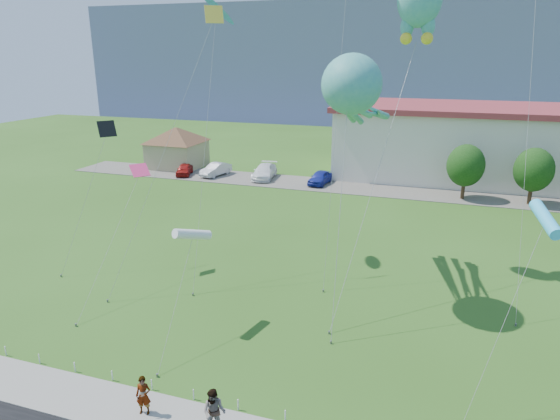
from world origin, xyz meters
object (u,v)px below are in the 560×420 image
(pavilion, at_px, (177,143))
(pedestrian_left, at_px, (143,395))
(octopus_kite, at_px, (355,95))
(parked_car_white, at_px, (264,172))
(parked_car_red, at_px, (184,169))
(parked_car_blue, at_px, (320,178))
(pedestrian_right, at_px, (214,412))
(parked_car_silver, at_px, (216,169))

(pavilion, relative_size, pedestrian_left, 5.59)
(pedestrian_left, height_order, octopus_kite, octopus_kite)
(pavilion, distance_m, parked_car_white, 12.93)
(pedestrian_left, relative_size, parked_car_red, 0.43)
(parked_car_red, xyz_separation_m, parked_car_blue, (16.25, 0.87, 0.07))
(pedestrian_right, xyz_separation_m, parked_car_white, (-12.19, 38.53, -0.19))
(parked_car_silver, xyz_separation_m, octopus_kite, (20.38, -24.22, 10.82))
(parked_car_red, xyz_separation_m, octopus_kite, (24.03, -23.35, 10.89))
(pavilion, relative_size, parked_car_silver, 2.09)
(pedestrian_right, distance_m, octopus_kite, 17.52)
(parked_car_white, bearing_deg, parked_car_red, -178.22)
(parked_car_blue, relative_size, octopus_kite, 0.31)
(pavilion, xyz_separation_m, pedestrian_left, (21.59, -40.74, -2.10))
(pedestrian_left, relative_size, octopus_kite, 0.12)
(pedestrian_right, relative_size, parked_car_red, 0.49)
(pedestrian_left, bearing_deg, parked_car_silver, 96.13)
(pedestrian_right, xyz_separation_m, parked_car_blue, (-5.49, 37.99, -0.25))
(parked_car_blue, bearing_deg, octopus_kite, -65.81)
(pavilion, relative_size, parked_car_white, 1.71)
(parked_car_red, bearing_deg, parked_car_white, -8.95)
(octopus_kite, bearing_deg, pedestrian_right, -99.44)
(parked_car_white, bearing_deg, pavilion, 162.95)
(pedestrian_right, height_order, octopus_kite, octopus_kite)
(parked_car_white, distance_m, parked_car_blue, 6.72)
(parked_car_white, relative_size, parked_car_blue, 1.27)
(pavilion, distance_m, octopus_kite, 39.19)
(pedestrian_left, bearing_deg, octopus_kite, 52.97)
(parked_car_red, height_order, parked_car_blue, parked_car_blue)
(parked_car_red, distance_m, parked_car_white, 9.65)
(octopus_kite, bearing_deg, pavilion, 134.94)
(pedestrian_right, relative_size, parked_car_blue, 0.44)
(parked_car_silver, relative_size, parked_car_white, 0.82)
(pedestrian_left, xyz_separation_m, parked_car_blue, (-2.36, 37.89, -0.14))
(parked_car_red, relative_size, parked_car_white, 0.71)
(parked_car_red, relative_size, parked_car_silver, 0.87)
(pedestrian_right, bearing_deg, pedestrian_left, 170.81)
(parked_car_red, height_order, octopus_kite, octopus_kite)
(pedestrian_left, relative_size, pedestrian_right, 0.88)
(parked_car_red, bearing_deg, octopus_kite, -61.49)
(pavilion, xyz_separation_m, parked_car_silver, (6.64, -2.85, -2.24))
(parked_car_red, bearing_deg, parked_car_silver, -4.00)
(pedestrian_left, height_order, parked_car_blue, pedestrian_left)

